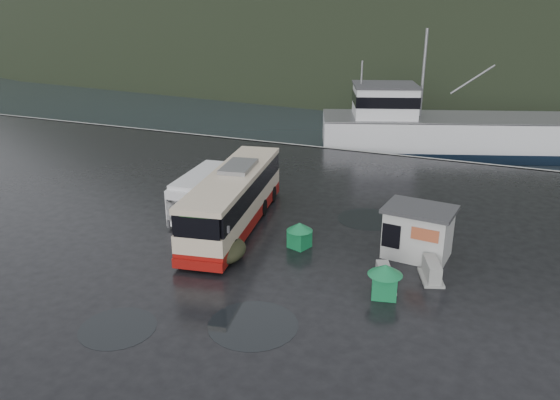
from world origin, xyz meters
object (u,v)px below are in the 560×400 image
at_px(ticket_kiosk, 416,256).
at_px(jersey_barrier_a, 431,279).
at_px(fishing_trawler, 453,139).
at_px(waste_bin_left, 383,296).
at_px(jersey_barrier_b, 384,286).
at_px(white_van, 205,213).
at_px(waste_bin_right, 299,247).
at_px(coach_bus, 235,226).
at_px(dome_tent, 227,260).

distance_m(ticket_kiosk, jersey_barrier_a, 2.36).
bearing_deg(fishing_trawler, waste_bin_left, -108.93).
bearing_deg(jersey_barrier_a, ticket_kiosk, 115.44).
xyz_separation_m(jersey_barrier_a, jersey_barrier_b, (-1.82, -1.43, 0.00)).
bearing_deg(white_van, jersey_barrier_a, -19.86).
height_order(waste_bin_right, jersey_barrier_b, waste_bin_right).
relative_size(coach_bus, white_van, 1.98).
relative_size(jersey_barrier_a, jersey_barrier_b, 1.02).
height_order(white_van, waste_bin_left, white_van).
height_order(waste_bin_left, jersey_barrier_a, waste_bin_left).
bearing_deg(jersey_barrier_a, dome_tent, -169.07).
distance_m(waste_bin_left, jersey_barrier_b, 0.87).
xyz_separation_m(white_van, ticket_kiosk, (12.44, -1.10, 0.00)).
bearing_deg(coach_bus, ticket_kiosk, -9.75).
height_order(waste_bin_right, fishing_trawler, fishing_trawler).
height_order(ticket_kiosk, jersey_barrier_a, ticket_kiosk).
distance_m(dome_tent, jersey_barrier_a, 9.52).
bearing_deg(waste_bin_left, fishing_trawler, 90.37).
xyz_separation_m(waste_bin_left, dome_tent, (-7.71, 0.48, 0.00)).
xyz_separation_m(coach_bus, jersey_barrier_b, (9.06, -3.55, 0.00)).
xyz_separation_m(dome_tent, fishing_trawler, (7.52, 29.28, 0.00)).
distance_m(coach_bus, waste_bin_left, 10.24).
distance_m(coach_bus, jersey_barrier_b, 9.73).
bearing_deg(jersey_barrier_b, waste_bin_right, 154.09).
xyz_separation_m(coach_bus, fishing_trawler, (9.05, 25.36, 0.00)).
bearing_deg(jersey_barrier_b, ticket_kiosk, 77.27).
relative_size(dome_tent, jersey_barrier_b, 1.44).
bearing_deg(dome_tent, ticket_kiosk, 25.28).
bearing_deg(white_van, fishing_trawler, 58.02).
distance_m(white_van, jersey_barrier_a, 13.84).
xyz_separation_m(white_van, waste_bin_left, (11.82, -5.51, 0.00)).
distance_m(coach_bus, fishing_trawler, 26.92).
relative_size(white_van, ticket_kiosk, 1.81).
xyz_separation_m(white_van, fishing_trawler, (11.63, 24.24, 0.00)).
bearing_deg(waste_bin_left, jersey_barrier_b, 102.21).
bearing_deg(fishing_trawler, coach_bus, -128.95).
distance_m(waste_bin_left, waste_bin_right, 5.92).
distance_m(white_van, ticket_kiosk, 12.49).
height_order(waste_bin_right, dome_tent, waste_bin_right).
height_order(coach_bus, fishing_trawler, fishing_trawler).
relative_size(waste_bin_right, jersey_barrier_b, 0.76).
bearing_deg(coach_bus, dome_tent, -78.48).
bearing_deg(jersey_barrier_a, white_van, 166.50).
height_order(dome_tent, jersey_barrier_a, dome_tent).
bearing_deg(dome_tent, waste_bin_left, -3.55).
relative_size(waste_bin_left, jersey_barrier_b, 0.84).
relative_size(ticket_kiosk, fishing_trawler, 0.12).
bearing_deg(jersey_barrier_b, fishing_trawler, 90.02).
relative_size(waste_bin_left, waste_bin_right, 1.11).
height_order(waste_bin_left, jersey_barrier_b, waste_bin_left).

